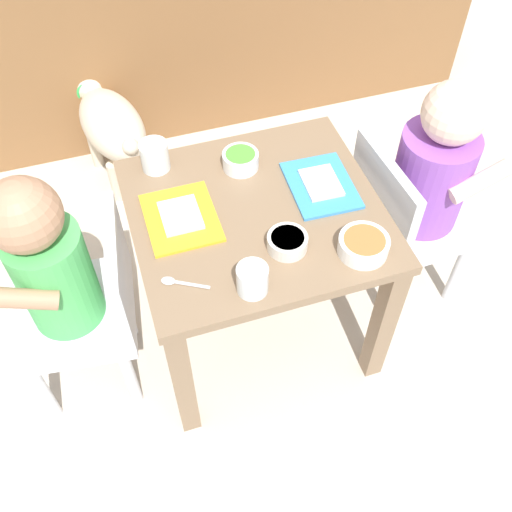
{
  "coord_description": "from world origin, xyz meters",
  "views": [
    {
      "loc": [
        -0.27,
        -0.84,
        1.39
      ],
      "look_at": [
        0.0,
        0.0,
        0.3
      ],
      "focal_mm": 41.55,
      "sensor_mm": 36.0,
      "label": 1
    }
  ],
  "objects_px": {
    "food_tray_right": "(321,185)",
    "water_cup_left": "(252,281)",
    "seated_child_left": "(59,272)",
    "cereal_bowl_left_side": "(241,160)",
    "water_cup_right": "(155,158)",
    "seated_child_right": "(428,177)",
    "dining_table": "(256,236)",
    "dog": "(108,119)",
    "cereal_bowl_right_side": "(287,242)",
    "food_tray_left": "(181,217)",
    "spoon_by_left_tray": "(180,283)",
    "veggie_bowl_near": "(364,245)"
  },
  "relations": [
    {
      "from": "dining_table",
      "to": "water_cup_left",
      "type": "xyz_separation_m",
      "value": [
        -0.07,
        -0.2,
        0.11
      ]
    },
    {
      "from": "dining_table",
      "to": "water_cup_left",
      "type": "height_order",
      "value": "water_cup_left"
    },
    {
      "from": "dining_table",
      "to": "food_tray_right",
      "type": "xyz_separation_m",
      "value": [
        0.16,
        0.02,
        0.09
      ]
    },
    {
      "from": "dog",
      "to": "veggie_bowl_near",
      "type": "relative_size",
      "value": 4.27
    },
    {
      "from": "veggie_bowl_near",
      "to": "spoon_by_left_tray",
      "type": "xyz_separation_m",
      "value": [
        -0.37,
        0.03,
        -0.02
      ]
    },
    {
      "from": "dining_table",
      "to": "seated_child_left",
      "type": "height_order",
      "value": "seated_child_left"
    },
    {
      "from": "seated_child_right",
      "to": "food_tray_left",
      "type": "relative_size",
      "value": 3.69
    },
    {
      "from": "seated_child_left",
      "to": "water_cup_left",
      "type": "bearing_deg",
      "value": -27.22
    },
    {
      "from": "seated_child_right",
      "to": "water_cup_right",
      "type": "relative_size",
      "value": 9.7
    },
    {
      "from": "food_tray_right",
      "to": "water_cup_left",
      "type": "xyz_separation_m",
      "value": [
        -0.23,
        -0.22,
        0.02
      ]
    },
    {
      "from": "cereal_bowl_left_side",
      "to": "water_cup_right",
      "type": "bearing_deg",
      "value": 162.65
    },
    {
      "from": "dining_table",
      "to": "seated_child_left",
      "type": "bearing_deg",
      "value": -178.35
    },
    {
      "from": "seated_child_left",
      "to": "seated_child_right",
      "type": "height_order",
      "value": "seated_child_left"
    },
    {
      "from": "seated_child_left",
      "to": "food_tray_left",
      "type": "bearing_deg",
      "value": 7.72
    },
    {
      "from": "food_tray_right",
      "to": "cereal_bowl_right_side",
      "type": "xyz_separation_m",
      "value": [
        -0.13,
        -0.14,
        0.01
      ]
    },
    {
      "from": "seated_child_right",
      "to": "spoon_by_left_tray",
      "type": "distance_m",
      "value": 0.65
    },
    {
      "from": "dog",
      "to": "cereal_bowl_left_side",
      "type": "bearing_deg",
      "value": -66.21
    },
    {
      "from": "food_tray_right",
      "to": "water_cup_right",
      "type": "height_order",
      "value": "water_cup_right"
    },
    {
      "from": "water_cup_left",
      "to": "cereal_bowl_left_side",
      "type": "height_order",
      "value": "water_cup_left"
    },
    {
      "from": "spoon_by_left_tray",
      "to": "cereal_bowl_left_side",
      "type": "bearing_deg",
      "value": 53.46
    },
    {
      "from": "veggie_bowl_near",
      "to": "spoon_by_left_tray",
      "type": "distance_m",
      "value": 0.37
    },
    {
      "from": "dog",
      "to": "spoon_by_left_tray",
      "type": "distance_m",
      "value": 0.91
    },
    {
      "from": "food_tray_left",
      "to": "veggie_bowl_near",
      "type": "relative_size",
      "value": 1.75
    },
    {
      "from": "seated_child_right",
      "to": "dog",
      "type": "height_order",
      "value": "seated_child_right"
    },
    {
      "from": "cereal_bowl_right_side",
      "to": "dog",
      "type": "bearing_deg",
      "value": 108.21
    },
    {
      "from": "cereal_bowl_right_side",
      "to": "food_tray_right",
      "type": "bearing_deg",
      "value": 47.39
    },
    {
      "from": "food_tray_left",
      "to": "food_tray_right",
      "type": "relative_size",
      "value": 0.97
    },
    {
      "from": "food_tray_left",
      "to": "food_tray_right",
      "type": "bearing_deg",
      "value": 0.0
    },
    {
      "from": "water_cup_left",
      "to": "food_tray_right",
      "type": "bearing_deg",
      "value": 43.78
    },
    {
      "from": "seated_child_left",
      "to": "water_cup_left",
      "type": "xyz_separation_m",
      "value": [
        0.36,
        -0.19,
        0.06
      ]
    },
    {
      "from": "dog",
      "to": "spoon_by_left_tray",
      "type": "relative_size",
      "value": 4.76
    },
    {
      "from": "dining_table",
      "to": "seated_child_right",
      "type": "relative_size",
      "value": 0.81
    },
    {
      "from": "veggie_bowl_near",
      "to": "spoon_by_left_tray",
      "type": "bearing_deg",
      "value": 174.74
    },
    {
      "from": "cereal_bowl_left_side",
      "to": "spoon_by_left_tray",
      "type": "xyz_separation_m",
      "value": [
        -0.21,
        -0.28,
        -0.02
      ]
    },
    {
      "from": "food_tray_left",
      "to": "cereal_bowl_left_side",
      "type": "xyz_separation_m",
      "value": [
        0.17,
        0.12,
        0.02
      ]
    },
    {
      "from": "seated_child_left",
      "to": "veggie_bowl_near",
      "type": "bearing_deg",
      "value": -15.21
    },
    {
      "from": "seated_child_right",
      "to": "water_cup_left",
      "type": "relative_size",
      "value": 10.76
    },
    {
      "from": "food_tray_left",
      "to": "cereal_bowl_right_side",
      "type": "relative_size",
      "value": 2.17
    },
    {
      "from": "water_cup_left",
      "to": "spoon_by_left_tray",
      "type": "relative_size",
      "value": 0.67
    },
    {
      "from": "veggie_bowl_near",
      "to": "cereal_bowl_right_side",
      "type": "distance_m",
      "value": 0.15
    },
    {
      "from": "seated_child_left",
      "to": "cereal_bowl_left_side",
      "type": "height_order",
      "value": "seated_child_left"
    },
    {
      "from": "dog",
      "to": "cereal_bowl_right_side",
      "type": "distance_m",
      "value": 0.93
    },
    {
      "from": "seated_child_left",
      "to": "cereal_bowl_right_side",
      "type": "relative_size",
      "value": 8.04
    },
    {
      "from": "food_tray_left",
      "to": "water_cup_right",
      "type": "xyz_separation_m",
      "value": [
        -0.02,
        0.18,
        0.02
      ]
    },
    {
      "from": "seated_child_left",
      "to": "water_cup_left",
      "type": "distance_m",
      "value": 0.41
    },
    {
      "from": "food_tray_right",
      "to": "water_cup_left",
      "type": "bearing_deg",
      "value": -136.22
    },
    {
      "from": "spoon_by_left_tray",
      "to": "seated_child_right",
      "type": "bearing_deg",
      "value": 13.56
    },
    {
      "from": "dog",
      "to": "water_cup_right",
      "type": "height_order",
      "value": "water_cup_right"
    },
    {
      "from": "food_tray_right",
      "to": "veggie_bowl_near",
      "type": "distance_m",
      "value": 0.2
    },
    {
      "from": "dining_table",
      "to": "cereal_bowl_right_side",
      "type": "distance_m",
      "value": 0.16
    }
  ]
}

